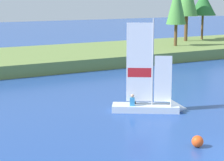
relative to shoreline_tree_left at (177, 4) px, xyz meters
The scene contains 5 objects.
shore_bank 17.64m from the shoreline_tree_left, behind, with size 80.00×12.84×1.09m, color olive.
shoreline_tree_left is the anchor object (origin of this frame).
shoreline_tree_centre 8.72m from the shoreline_tree_left, 29.20° to the left, with size 3.36×3.36×6.13m.
sailboat 25.34m from the shoreline_tree_left, 130.19° to the right, with size 4.30×3.33×5.79m.
channel_buoy 31.12m from the shoreline_tree_left, 125.82° to the right, with size 0.53×0.53×0.53m, color #E54C19.
Camera 1 is at (-13.51, -11.80, 6.65)m, focal length 68.95 mm.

